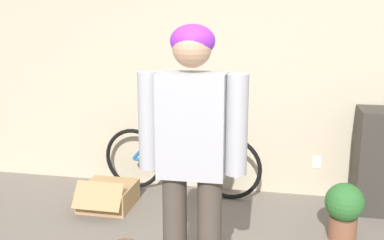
# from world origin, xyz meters

# --- Properties ---
(wall_back) EXTENTS (8.00, 0.07, 2.60)m
(wall_back) POSITION_xyz_m (0.00, 2.70, 1.30)
(wall_back) COLOR beige
(wall_back) RESTS_ON ground_plane
(person) EXTENTS (0.64, 0.24, 1.70)m
(person) POSITION_xyz_m (-0.31, 0.79, 1.00)
(person) COLOR #4C4238
(person) RESTS_ON ground_plane
(bicycle) EXTENTS (1.63, 0.46, 0.70)m
(bicycle) POSITION_xyz_m (-0.78, 2.46, 0.34)
(bicycle) COLOR black
(bicycle) RESTS_ON ground_plane
(cardboard_box) EXTENTS (0.47, 0.56, 0.30)m
(cardboard_box) POSITION_xyz_m (-1.36, 2.01, 0.10)
(cardboard_box) COLOR tan
(cardboard_box) RESTS_ON ground_plane
(potted_plant) EXTENTS (0.31, 0.31, 0.47)m
(potted_plant) POSITION_xyz_m (0.71, 1.79, 0.26)
(potted_plant) COLOR brown
(potted_plant) RESTS_ON ground_plane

